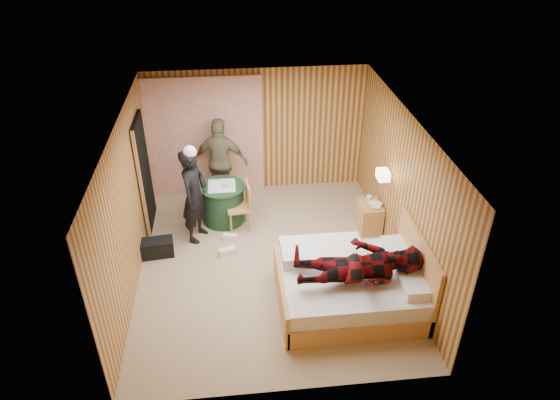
{
  "coord_description": "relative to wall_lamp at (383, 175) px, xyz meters",
  "views": [
    {
      "loc": [
        -0.51,
        -6.44,
        5.26
      ],
      "look_at": [
        0.21,
        0.26,
        1.05
      ],
      "focal_mm": 32.0,
      "sensor_mm": 36.0,
      "label": 1
    }
  ],
  "objects": [
    {
      "name": "floor",
      "position": [
        -1.92,
        -0.45,
        -1.3
      ],
      "size": [
        4.2,
        5.0,
        0.01
      ],
      "primitive_type": "cube",
      "color": "#9E8367",
      "rests_on": "ground"
    },
    {
      "name": "wall_left",
      "position": [
        -4.02,
        -0.45,
        -0.05
      ],
      "size": [
        0.02,
        5.0,
        2.5
      ],
      "primitive_type": "cube",
      "color": "tan",
      "rests_on": "floor"
    },
    {
      "name": "cup_table",
      "position": [
        -2.55,
        0.85,
        -0.51
      ],
      "size": [
        0.16,
        0.16,
        0.1
      ],
      "primitive_type": "imported",
      "rotation": [
        0.0,
        0.0,
        0.42
      ],
      "color": "white",
      "rests_on": "round_table"
    },
    {
      "name": "book_lower",
      "position": [
        -0.04,
        0.28,
        -0.77
      ],
      "size": [
        0.25,
        0.28,
        0.02
      ],
      "primitive_type": "imported",
      "rotation": [
        0.0,
        0.0,
        0.52
      ],
      "color": "white",
      "rests_on": "nightstand"
    },
    {
      "name": "duffel_bag",
      "position": [
        -3.77,
        -0.05,
        -1.15
      ],
      "size": [
        0.56,
        0.34,
        0.3
      ],
      "primitive_type": "cube",
      "rotation": [
        0.0,
        0.0,
        0.11
      ],
      "color": "black",
      "rests_on": "floor"
    },
    {
      "name": "ceiling",
      "position": [
        -1.92,
        -0.45,
        1.2
      ],
      "size": [
        4.2,
        5.0,
        0.01
      ],
      "primitive_type": "cube",
      "color": "silver",
      "rests_on": "wall_back"
    },
    {
      "name": "chair_near",
      "position": [
        -2.3,
        0.63,
        -0.78
      ],
      "size": [
        0.45,
        0.45,
        0.9
      ],
      "rotation": [
        0.0,
        0.0,
        -1.45
      ],
      "color": "tan",
      "rests_on": "floor"
    },
    {
      "name": "sneaker_right",
      "position": [
        -2.61,
        -0.17,
        -1.24
      ],
      "size": [
        0.3,
        0.18,
        0.13
      ],
      "primitive_type": "cube",
      "rotation": [
        0.0,
        0.0,
        0.26
      ],
      "color": "white",
      "rests_on": "floor"
    },
    {
      "name": "sneaker_left",
      "position": [
        -2.56,
        0.26,
        -1.25
      ],
      "size": [
        0.26,
        0.14,
        0.11
      ],
      "primitive_type": "cube",
      "rotation": [
        0.0,
        0.0,
        -0.19
      ],
      "color": "white",
      "rests_on": "floor"
    },
    {
      "name": "wall_right",
      "position": [
        0.18,
        -0.45,
        -0.05
      ],
      "size": [
        0.02,
        5.0,
        2.5
      ],
      "primitive_type": "cube",
      "color": "tan",
      "rests_on": "floor"
    },
    {
      "name": "round_table",
      "position": [
        -2.65,
        0.9,
        -0.93
      ],
      "size": [
        0.83,
        0.83,
        0.74
      ],
      "color": "#204725",
      "rests_on": "floor"
    },
    {
      "name": "woman_standing",
      "position": [
        -3.11,
        0.4,
        -0.45
      ],
      "size": [
        0.63,
        0.74,
        1.71
      ],
      "primitive_type": "imported",
      "rotation": [
        0.0,
        0.0,
        1.16
      ],
      "color": "black",
      "rests_on": "floor"
    },
    {
      "name": "wall_back",
      "position": [
        -1.92,
        2.05,
        -0.05
      ],
      "size": [
        4.2,
        0.02,
        2.5
      ],
      "primitive_type": "cube",
      "color": "tan",
      "rests_on": "floor"
    },
    {
      "name": "man_at_table",
      "position": [
        -2.65,
        1.6,
        -0.44
      ],
      "size": [
        1.07,
        0.61,
        1.72
      ],
      "primitive_type": "imported",
      "rotation": [
        0.0,
        0.0,
        2.94
      ],
      "color": "#71694B",
      "rests_on": "floor"
    },
    {
      "name": "doorway",
      "position": [
        -3.98,
        0.95,
        -0.28
      ],
      "size": [
        0.06,
        0.9,
        2.05
      ],
      "primitive_type": "cube",
      "color": "black",
      "rests_on": "floor"
    },
    {
      "name": "bed",
      "position": [
        -0.8,
        -1.49,
        -0.98
      ],
      "size": [
        2.07,
        1.63,
        1.12
      ],
      "color": "tan",
      "rests_on": "floor"
    },
    {
      "name": "cup_nightstand",
      "position": [
        -0.04,
        0.46,
        -0.73
      ],
      "size": [
        0.11,
        0.11,
        0.09
      ],
      "primitive_type": "imported",
      "rotation": [
        0.0,
        0.0,
        0.07
      ],
      "color": "white",
      "rests_on": "nightstand"
    },
    {
      "name": "nightstand",
      "position": [
        -0.04,
        0.33,
        -1.03
      ],
      "size": [
        0.4,
        0.54,
        0.52
      ],
      "color": "tan",
      "rests_on": "floor"
    },
    {
      "name": "book_upper",
      "position": [
        -0.04,
        0.28,
        -0.75
      ],
      "size": [
        0.25,
        0.27,
        0.02
      ],
      "primitive_type": "imported",
      "rotation": [
        0.0,
        0.0,
        -0.49
      ],
      "color": "white",
      "rests_on": "nightstand"
    },
    {
      "name": "curtain",
      "position": [
        -2.92,
        1.98,
        -0.1
      ],
      "size": [
        2.2,
        0.08,
        2.4
      ],
      "primitive_type": "cube",
      "color": "beige",
      "rests_on": "floor"
    },
    {
      "name": "man_on_bed",
      "position": [
        -0.77,
        -1.71,
        -0.31
      ],
      "size": [
        0.86,
        0.67,
        1.77
      ],
      "primitive_type": "imported",
      "rotation": [
        0.0,
        1.57,
        0.0
      ],
      "color": "#5E090B",
      "rests_on": "bed"
    },
    {
      "name": "wall_lamp",
      "position": [
        0.0,
        0.0,
        0.0
      ],
      "size": [
        0.26,
        0.24,
        0.16
      ],
      "color": "gold",
      "rests_on": "wall_right"
    },
    {
      "name": "chair_far",
      "position": [
        -2.65,
        1.56,
        -0.76
      ],
      "size": [
        0.45,
        0.45,
        0.93
      ],
      "rotation": [
        0.0,
        0.0,
        -0.06
      ],
      "color": "tan",
      "rests_on": "floor"
    }
  ]
}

